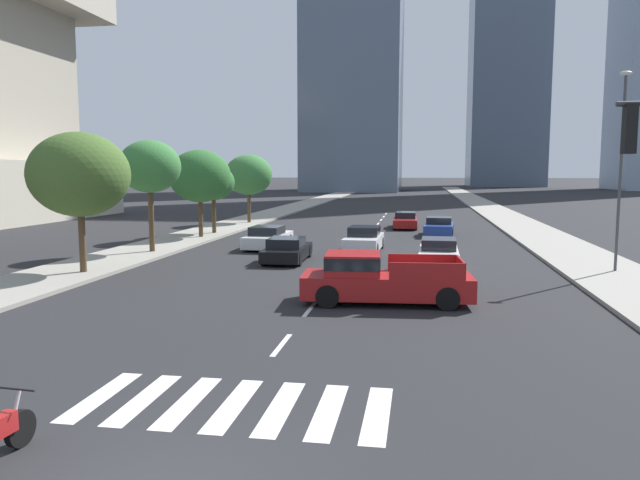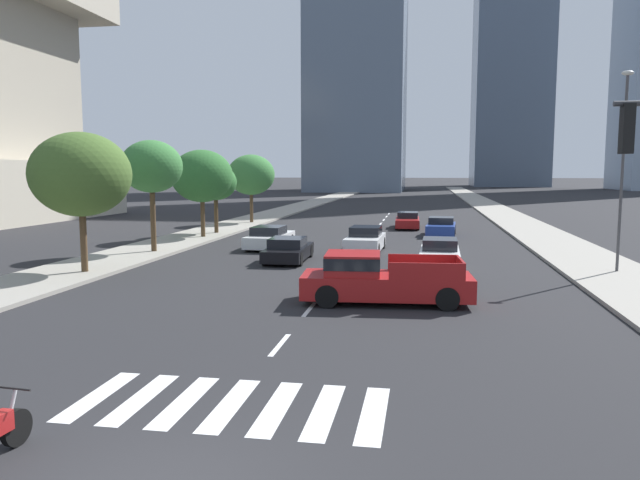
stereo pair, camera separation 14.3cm
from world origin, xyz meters
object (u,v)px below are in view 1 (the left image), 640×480
sedan_red_5 (405,221)px  street_tree_fifth (249,175)px  street_tree_nearest (79,175)px  street_tree_second (150,167)px  pickup_truck (378,279)px  street_tree_fourth (213,182)px  street_tree_third (200,176)px  sedan_white_0 (439,253)px  sedan_blue_4 (439,227)px  street_lamp_east (621,158)px  sedan_white_1 (268,238)px  sedan_black_2 (287,250)px  sedan_white_3 (364,240)px

sedan_red_5 → street_tree_fifth: bearing=-97.7°
street_tree_nearest → street_tree_second: (0.00, 6.68, 0.37)m
pickup_truck → street_tree_fourth: (-12.66, 19.91, 2.79)m
street_tree_third → street_tree_fourth: size_ratio=1.19×
sedan_white_0 → sedan_blue_4: bearing=179.6°
sedan_blue_4 → pickup_truck: bearing=-3.2°
street_tree_second → street_tree_fifth: (0.00, 18.54, -0.53)m
pickup_truck → street_lamp_east: 12.75m
sedan_white_1 → sedan_blue_4: (9.84, 8.45, -0.00)m
sedan_red_5 → street_tree_nearest: 27.28m
sedan_white_0 → street_tree_fourth: size_ratio=0.93×
street_tree_nearest → street_tree_second: same height
pickup_truck → sedan_white_0: 8.63m
sedan_white_1 → street_lamp_east: 18.39m
sedan_white_1 → street_tree_fifth: 16.51m
street_tree_fourth → street_tree_third: bearing=-90.0°
pickup_truck → sedan_blue_4: (2.65, 21.86, -0.22)m
sedan_black_2 → sedan_white_3: size_ratio=0.98×
street_tree_fifth → sedan_black_2: bearing=-69.0°
street_tree_second → street_tree_third: 7.31m
street_lamp_east → street_tree_second: size_ratio=1.42×
pickup_truck → street_tree_fifth: (-12.66, 28.59, 3.26)m
pickup_truck → sedan_white_3: bearing=-86.6°
pickup_truck → sedan_black_2: (-5.02, 8.65, -0.26)m
sedan_blue_4 → street_tree_fifth: street_tree_fifth is taller
sedan_black_2 → street_tree_second: (-7.64, 1.40, 4.05)m
sedan_black_2 → street_lamp_east: street_lamp_east is taller
sedan_blue_4 → street_tree_nearest: size_ratio=0.74×
street_lamp_east → street_tree_third: street_lamp_east is taller
pickup_truck → sedan_red_5: size_ratio=1.19×
sedan_black_2 → street_lamp_east: size_ratio=0.53×
pickup_truck → sedan_blue_4: bearing=-100.9°
street_tree_nearest → street_tree_fifth: size_ratio=1.05×
street_lamp_east → street_tree_nearest: bearing=-170.0°
sedan_white_1 → street_tree_fifth: (-5.47, 15.18, 3.48)m
street_tree_second → street_tree_fifth: size_ratio=1.05×
sedan_white_0 → street_tree_nearest: 16.11m
sedan_white_1 → sedan_red_5: (7.43, 13.70, -0.02)m
sedan_white_0 → sedan_white_3: size_ratio=0.98×
street_tree_nearest → sedan_red_5: bearing=61.5°
street_tree_fourth → street_tree_fifth: size_ratio=0.84×
sedan_black_2 → sedan_red_5: 19.20m
street_tree_second → street_tree_fifth: 18.55m
sedan_black_2 → street_tree_fifth: bearing=19.6°
pickup_truck → street_tree_second: street_tree_second is taller
sedan_white_1 → street_tree_fourth: bearing=41.4°
sedan_blue_4 → sedan_red_5: bearing=-151.7°
sedan_blue_4 → street_tree_fourth: 15.73m
sedan_red_5 → street_tree_fourth: street_tree_fourth is taller
street_lamp_east → street_tree_second: 22.44m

